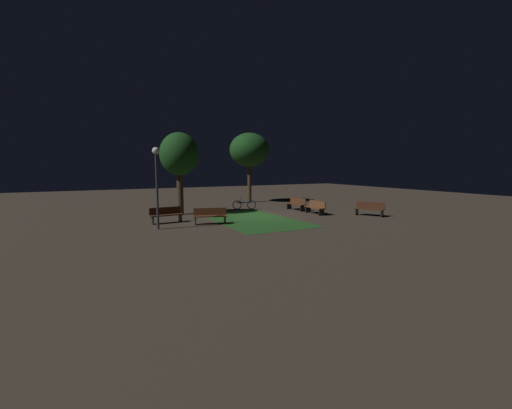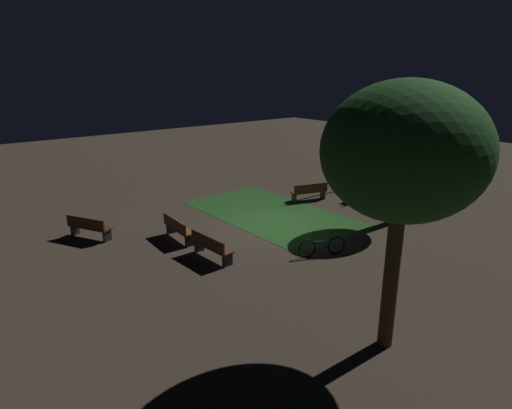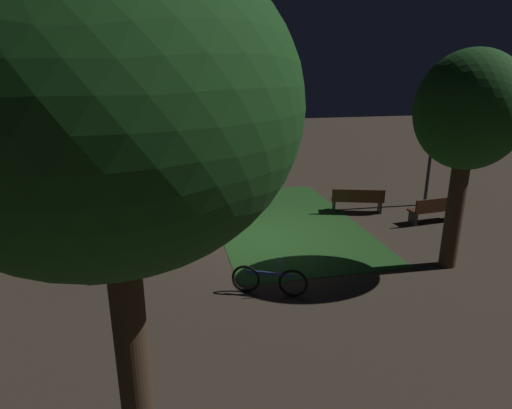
{
  "view_description": "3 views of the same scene",
  "coord_description": "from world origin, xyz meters",
  "px_view_note": "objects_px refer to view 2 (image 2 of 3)",
  "views": [
    {
      "loc": [
        -19.28,
        10.11,
        3.19
      ],
      "look_at": [
        -0.65,
        0.47,
        0.81
      ],
      "focal_mm": 24.04,
      "sensor_mm": 36.0,
      "label": 1
    },
    {
      "loc": [
        12.6,
        -11.07,
        6.18
      ],
      "look_at": [
        -0.53,
        -0.43,
        0.9
      ],
      "focal_mm": 30.46,
      "sensor_mm": 36.0,
      "label": 2
    },
    {
      "loc": [
        11.69,
        -2.75,
        4.9
      ],
      "look_at": [
        -0.52,
        -0.07,
        0.9
      ],
      "focal_mm": 30.24,
      "sensor_mm": 36.0,
      "label": 3
    }
  ],
  "objects_px": {
    "bench_by_lamp": "(89,227)",
    "bench_path_side": "(361,191)",
    "bench_back_row": "(178,228)",
    "lamp_post_plaza_west": "(346,137)",
    "tree_lawn_side": "(404,153)",
    "bench_front_left": "(310,191)",
    "tree_tall_center": "(402,130)",
    "bench_front_right": "(211,246)",
    "bicycle": "(322,246)"
  },
  "relations": [
    {
      "from": "bench_back_row",
      "to": "lamp_post_plaza_west",
      "type": "xyz_separation_m",
      "value": [
        -0.79,
        10.4,
        2.35
      ]
    },
    {
      "from": "bench_by_lamp",
      "to": "lamp_post_plaza_west",
      "type": "distance_m",
      "value": 13.26
    },
    {
      "from": "bench_front_right",
      "to": "bench_front_left",
      "type": "height_order",
      "value": "same"
    },
    {
      "from": "tree_lawn_side",
      "to": "tree_tall_center",
      "type": "height_order",
      "value": "tree_lawn_side"
    },
    {
      "from": "bench_front_left",
      "to": "tree_lawn_side",
      "type": "distance_m",
      "value": 12.32
    },
    {
      "from": "tree_lawn_side",
      "to": "tree_tall_center",
      "type": "xyz_separation_m",
      "value": [
        -4.86,
        7.46,
        -0.66
      ]
    },
    {
      "from": "bench_back_row",
      "to": "tree_tall_center",
      "type": "relative_size",
      "value": 0.34
    },
    {
      "from": "bench_back_row",
      "to": "bench_path_side",
      "type": "height_order",
      "value": "same"
    },
    {
      "from": "lamp_post_plaza_west",
      "to": "tree_lawn_side",
      "type": "bearing_deg",
      "value": -45.82
    },
    {
      "from": "bench_front_left",
      "to": "bicycle",
      "type": "height_order",
      "value": "bicycle"
    },
    {
      "from": "bench_back_row",
      "to": "tree_tall_center",
      "type": "xyz_separation_m",
      "value": [
        3.95,
        7.99,
        3.39
      ]
    },
    {
      "from": "bench_back_row",
      "to": "bicycle",
      "type": "relative_size",
      "value": 1.14
    },
    {
      "from": "bench_by_lamp",
      "to": "tree_lawn_side",
      "type": "bearing_deg",
      "value": 15.66
    },
    {
      "from": "lamp_post_plaza_west",
      "to": "tree_tall_center",
      "type": "bearing_deg",
      "value": -27.0
    },
    {
      "from": "bench_back_row",
      "to": "bench_front_left",
      "type": "height_order",
      "value": "same"
    },
    {
      "from": "bench_front_left",
      "to": "bicycle",
      "type": "xyz_separation_m",
      "value": [
        4.9,
        -4.41,
        -0.14
      ]
    },
    {
      "from": "bench_front_right",
      "to": "lamp_post_plaza_west",
      "type": "relative_size",
      "value": 0.44
    },
    {
      "from": "tree_lawn_side",
      "to": "bench_back_row",
      "type": "bearing_deg",
      "value": -176.55
    },
    {
      "from": "bench_path_side",
      "to": "tree_lawn_side",
      "type": "xyz_separation_m",
      "value": [
        7.78,
        -9.07,
        4.05
      ]
    },
    {
      "from": "bench_by_lamp",
      "to": "bench_path_side",
      "type": "bearing_deg",
      "value": 74.95
    },
    {
      "from": "bench_front_left",
      "to": "tree_tall_center",
      "type": "distance_m",
      "value": 5.6
    },
    {
      "from": "bench_back_row",
      "to": "bench_front_left",
      "type": "relative_size",
      "value": 0.98
    },
    {
      "from": "tree_lawn_side",
      "to": "bench_path_side",
      "type": "bearing_deg",
      "value": 130.65
    },
    {
      "from": "bench_back_row",
      "to": "bench_by_lamp",
      "type": "bearing_deg",
      "value": -131.22
    },
    {
      "from": "tree_lawn_side",
      "to": "bicycle",
      "type": "height_order",
      "value": "tree_lawn_side"
    },
    {
      "from": "bench_path_side",
      "to": "lamp_post_plaza_west",
      "type": "xyz_separation_m",
      "value": [
        -1.81,
        0.81,
        2.35
      ]
    },
    {
      "from": "bench_path_side",
      "to": "tree_tall_center",
      "type": "height_order",
      "value": "tree_tall_center"
    },
    {
      "from": "bench_path_side",
      "to": "tree_lawn_side",
      "type": "relative_size",
      "value": 0.3
    },
    {
      "from": "tree_tall_center",
      "to": "bench_front_left",
      "type": "bearing_deg",
      "value": -174.08
    },
    {
      "from": "bench_front_right",
      "to": "bicycle",
      "type": "height_order",
      "value": "bicycle"
    },
    {
      "from": "tree_tall_center",
      "to": "bicycle",
      "type": "relative_size",
      "value": 3.32
    },
    {
      "from": "bench_front_right",
      "to": "bench_path_side",
      "type": "relative_size",
      "value": 0.99
    },
    {
      "from": "tree_tall_center",
      "to": "lamp_post_plaza_west",
      "type": "distance_m",
      "value": 5.42
    },
    {
      "from": "bench_front_right",
      "to": "tree_lawn_side",
      "type": "relative_size",
      "value": 0.3
    },
    {
      "from": "bench_path_side",
      "to": "bench_front_left",
      "type": "relative_size",
      "value": 0.99
    },
    {
      "from": "bench_back_row",
      "to": "bench_front_left",
      "type": "distance_m",
      "value": 7.55
    },
    {
      "from": "tree_lawn_side",
      "to": "lamp_post_plaza_west",
      "type": "xyz_separation_m",
      "value": [
        -9.59,
        9.87,
        -1.71
      ]
    },
    {
      "from": "bench_front_left",
      "to": "tree_lawn_side",
      "type": "relative_size",
      "value": 0.31
    },
    {
      "from": "bench_by_lamp",
      "to": "bench_front_left",
      "type": "xyz_separation_m",
      "value": [
        1.76,
        10.1,
        0.0
      ]
    },
    {
      "from": "bench_back_row",
      "to": "bench_front_right",
      "type": "xyz_separation_m",
      "value": [
        2.24,
        -0.0,
        0.0
      ]
    },
    {
      "from": "bicycle",
      "to": "bench_path_side",
      "type": "bearing_deg",
      "value": 117.65
    },
    {
      "from": "tree_tall_center",
      "to": "tree_lawn_side",
      "type": "bearing_deg",
      "value": -56.93
    },
    {
      "from": "bench_path_side",
      "to": "bicycle",
      "type": "relative_size",
      "value": 1.14
    },
    {
      "from": "bench_back_row",
      "to": "lamp_post_plaza_west",
      "type": "bearing_deg",
      "value": 94.33
    },
    {
      "from": "bench_front_right",
      "to": "bench_front_left",
      "type": "bearing_deg",
      "value": 109.86
    },
    {
      "from": "bench_back_row",
      "to": "tree_lawn_side",
      "type": "distance_m",
      "value": 9.71
    },
    {
      "from": "bench_front_right",
      "to": "bench_front_left",
      "type": "distance_m",
      "value": 8.01
    },
    {
      "from": "bench_front_left",
      "to": "lamp_post_plaza_west",
      "type": "height_order",
      "value": "lamp_post_plaza_west"
    },
    {
      "from": "bench_by_lamp",
      "to": "bench_front_right",
      "type": "bearing_deg",
      "value": 29.79
    },
    {
      "from": "tree_tall_center",
      "to": "lamp_post_plaza_west",
      "type": "bearing_deg",
      "value": 153.0
    }
  ]
}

